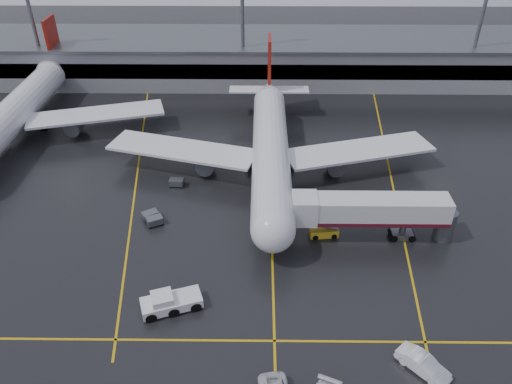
{
  "coord_description": "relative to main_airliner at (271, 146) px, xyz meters",
  "views": [
    {
      "loc": [
        -1.47,
        -53.88,
        38.94
      ],
      "look_at": [
        -2.0,
        -2.0,
        4.0
      ],
      "focal_mm": 34.8,
      "sensor_mm": 36.0,
      "label": 1
    }
  ],
  "objects": [
    {
      "name": "light_mast_left",
      "position": [
        -45.0,
        32.3,
        10.27
      ],
      "size": [
        3.0,
        1.2,
        25.45
      ],
      "color": "#595B60",
      "rests_on": "ground"
    },
    {
      "name": "light_mast_mid",
      "position": [
        -5.0,
        32.3,
        10.27
      ],
      "size": [
        3.0,
        1.2,
        25.45
      ],
      "color": "#595B60",
      "rests_on": "ground"
    },
    {
      "name": "jet_bridge",
      "position": [
        11.87,
        -15.7,
        -0.28
      ],
      "size": [
        19.9,
        3.4,
        6.05
      ],
      "color": "silver",
      "rests_on": "ground"
    },
    {
      "name": "pushback_tractor",
      "position": [
        -10.76,
        -27.61,
        -3.33
      ],
      "size": [
        6.68,
        4.38,
        2.22
      ],
      "color": "silver",
      "rests_on": "ground"
    },
    {
      "name": "apron_line_left",
      "position": [
        -20.0,
        0.3,
        -4.2
      ],
      "size": [
        9.99,
        69.35,
        0.02
      ],
      "primitive_type": "cube",
      "rotation": [
        0.0,
        0.0,
        0.14
      ],
      "color": "gold",
      "rests_on": "ground"
    },
    {
      "name": "ground",
      "position": [
        0.0,
        -9.7,
        -4.21
      ],
      "size": [
        220.0,
        220.0,
        0.0
      ],
      "primitive_type": "plane",
      "color": "black",
      "rests_on": "ground"
    },
    {
      "name": "terminal",
      "position": [
        0.0,
        38.23,
        0.11
      ],
      "size": [
        122.0,
        19.0,
        8.6
      ],
      "color": "gray",
      "rests_on": "ground"
    },
    {
      "name": "light_mast_right",
      "position": [
        40.0,
        32.3,
        10.27
      ],
      "size": [
        3.0,
        1.2,
        25.45
      ],
      "color": "#595B60",
      "rests_on": "ground"
    },
    {
      "name": "second_airliner",
      "position": [
        -42.0,
        12.0,
        0.0
      ],
      "size": [
        48.8,
        45.6,
        14.1
      ],
      "color": "silver",
      "rests_on": "ground"
    },
    {
      "name": "apron_line_stop",
      "position": [
        0.0,
        -31.7,
        -4.2
      ],
      "size": [
        60.0,
        0.25,
        0.02
      ],
      "primitive_type": "cube",
      "color": "gold",
      "rests_on": "ground"
    },
    {
      "name": "baggage_cart_b",
      "position": [
        -15.69,
        -12.2,
        -3.58
      ],
      "size": [
        2.38,
        2.16,
        1.12
      ],
      "color": "#595B60",
      "rests_on": "ground"
    },
    {
      "name": "main_airliner",
      "position": [
        0.0,
        0.0,
        0.0
      ],
      "size": [
        48.8,
        45.6,
        14.1
      ],
      "color": "silver",
      "rests_on": "ground"
    },
    {
      "name": "belt_loader",
      "position": [
        6.44,
        -15.33,
        -3.66
      ],
      "size": [
        3.66,
        1.97,
        2.23
      ],
      "color": "gold",
      "rests_on": "ground"
    },
    {
      "name": "service_van_c",
      "position": [
        13.42,
        -34.88,
        -3.37
      ],
      "size": [
        4.75,
        4.91,
        1.67
      ],
      "primitive_type": "imported",
      "rotation": [
        0.0,
        0.0,
        0.75
      ],
      "color": "white",
      "rests_on": "ground"
    },
    {
      "name": "baggage_cart_c",
      "position": [
        -13.42,
        -4.28,
        -3.58
      ],
      "size": [
        2.11,
        1.47,
        1.12
      ],
      "color": "#595B60",
      "rests_on": "ground"
    },
    {
      "name": "apron_line_right",
      "position": [
        18.0,
        0.3,
        -4.2
      ],
      "size": [
        7.57,
        69.64,
        0.02
      ],
      "primitive_type": "cube",
      "rotation": [
        0.0,
        0.0,
        -0.1
      ],
      "color": "gold",
      "rests_on": "ground"
    },
    {
      "name": "apron_line_centre",
      "position": [
        0.0,
        -9.7,
        -4.2
      ],
      "size": [
        0.25,
        90.0,
        0.02
      ],
      "primitive_type": "cube",
      "color": "gold",
      "rests_on": "ground"
    },
    {
      "name": "baggage_cart_a",
      "position": [
        -14.92,
        -13.36,
        -3.58
      ],
      "size": [
        2.37,
        2.07,
        1.12
      ],
      "color": "#595B60",
      "rests_on": "ground"
    }
  ]
}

